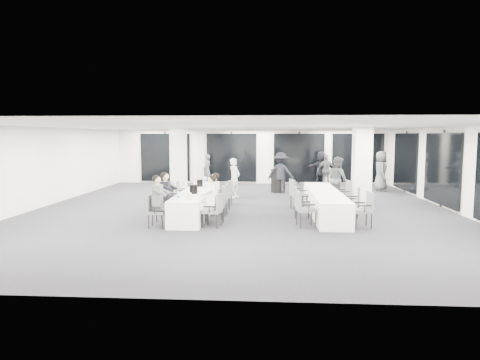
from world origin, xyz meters
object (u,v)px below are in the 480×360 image
object	(u,v)px
chair_main_right_second	(218,202)
chair_side_right_near	(365,207)
chair_side_left_far	(296,192)
chair_main_left_second	(162,202)
standing_guest_c	(281,170)
standing_guest_g	(207,168)
chair_main_left_fourth	(176,195)
ice_bucket_near	(193,189)
chair_main_right_near	(215,208)
standing_guest_e	(381,168)
chair_main_left_mid	(169,197)
chair_main_right_fourth	(224,194)
banquet_table_main	(197,202)
chair_side_left_near	(303,206)
chair_main_left_near	(154,209)
standing_guest_f	(321,166)
cocktail_table	(278,181)
chair_main_right_far	(227,192)
chair_main_right_mid	(222,198)
standing_guest_a	(234,175)
banquet_table_side	(325,203)
chair_main_left_far	(181,192)
chair_side_right_mid	(354,200)
ice_bucket_far	(200,183)
chair_side_left_mid	(300,200)
standing_guest_d	(326,168)
standing_guest_h	(338,176)
chair_side_right_far	(345,193)

from	to	relation	value
chair_main_right_second	chair_side_right_near	xyz separation A→B (m)	(4.07, -0.49, -0.03)
chair_side_left_far	chair_main_left_second	bearing A→B (deg)	-74.39
standing_guest_c	standing_guest_g	bearing A→B (deg)	-22.95
chair_main_left_fourth	ice_bucket_near	distance (m)	1.65
chair_main_right_near	standing_guest_e	bearing A→B (deg)	-27.21
chair_main_left_mid	chair_main_right_fourth	size ratio (longest dim) A/B	0.99
chair_main_left_second	chair_main_left_fourth	bearing A→B (deg)	-173.96
banquet_table_main	chair_side_left_near	xyz separation A→B (m)	(3.24, -1.80, 0.19)
chair_main_left_near	chair_main_right_near	xyz separation A→B (m)	(1.66, 0.10, 0.02)
standing_guest_f	cocktail_table	bearing A→B (deg)	77.40
chair_main_right_far	chair_main_right_near	bearing A→B (deg)	-166.82
banquet_table_main	standing_guest_c	size ratio (longest dim) A/B	2.49
chair_main_right_near	chair_main_right_mid	xyz separation A→B (m)	(0.01, 1.78, 0.03)
banquet_table_main	standing_guest_a	world-z (taller)	standing_guest_a
chair_main_left_second	chair_side_left_near	size ratio (longest dim) A/B	0.95
chair_main_left_mid	standing_guest_e	distance (m)	10.46
banquet_table_side	chair_main_left_far	bearing A→B (deg)	163.08
chair_side_right_mid	ice_bucket_far	size ratio (longest dim) A/B	3.84
chair_main_left_near	chair_side_left_mid	xyz separation A→B (m)	(4.07, 1.65, 0.03)
chair_main_left_mid	ice_bucket_far	bearing A→B (deg)	144.13
standing_guest_f	ice_bucket_near	bearing A→B (deg)	88.25
chair_main_left_mid	chair_main_right_mid	xyz separation A→B (m)	(1.67, 0.12, -0.00)
chair_main_right_near	standing_guest_d	xyz separation A→B (m)	(4.29, 9.54, 0.37)
chair_main_right_far	chair_main_right_second	bearing A→B (deg)	-166.60
chair_main_left_far	chair_main_right_mid	world-z (taller)	chair_main_right_mid
chair_main_left_near	chair_main_right_second	size ratio (longest dim) A/B	0.86
standing_guest_f	standing_guest_h	world-z (taller)	standing_guest_f
chair_side_left_mid	standing_guest_h	size ratio (longest dim) A/B	0.49
chair_main_right_fourth	chair_side_left_far	world-z (taller)	chair_side_left_far
chair_side_left_mid	standing_guest_e	xyz separation A→B (m)	(4.13, 6.59, 0.48)
cocktail_table	chair_side_right_mid	bearing A→B (deg)	-69.02
chair_main_right_far	standing_guest_h	xyz separation A→B (m)	(4.08, 1.24, 0.47)
chair_side_left_near	chair_main_left_mid	bearing A→B (deg)	-119.82
chair_main_right_second	ice_bucket_near	size ratio (longest dim) A/B	3.72
standing_guest_e	chair_main_right_far	bearing A→B (deg)	129.17
chair_side_left_far	chair_side_right_far	size ratio (longest dim) A/B	1.06
standing_guest_d	standing_guest_c	bearing A→B (deg)	36.77
chair_main_left_fourth	chair_side_right_far	size ratio (longest dim) A/B	0.95
chair_main_right_far	chair_side_left_mid	bearing A→B (deg)	-116.84
chair_side_left_near	ice_bucket_far	bearing A→B (deg)	-141.06
chair_main_right_second	standing_guest_e	world-z (taller)	standing_guest_e
chair_main_left_fourth	cocktail_table	bearing A→B (deg)	148.48
chair_main_left_second	standing_guest_h	world-z (taller)	standing_guest_h
chair_main_right_near	standing_guest_h	size ratio (longest dim) A/B	0.48
chair_side_left_far	chair_side_left_near	bearing A→B (deg)	-13.15
chair_main_right_far	standing_guest_d	distance (m)	7.36
chair_main_right_fourth	standing_guest_h	xyz separation A→B (m)	(4.07, 2.33, 0.40)
chair_main_left_near	chair_side_right_far	world-z (taller)	chair_side_right_far
chair_main_right_far	chair_side_right_mid	bearing A→B (deg)	-101.77
chair_main_right_far	chair_side_right_mid	size ratio (longest dim) A/B	0.93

